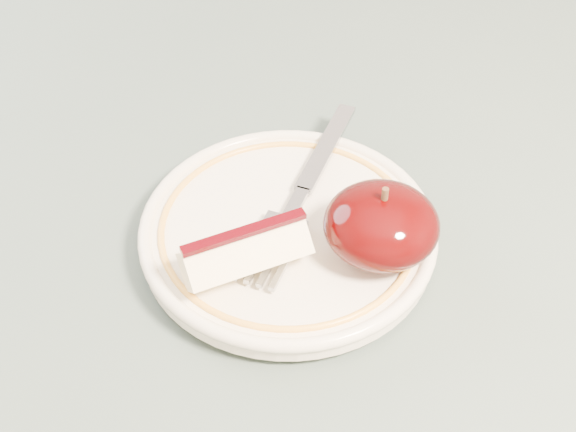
# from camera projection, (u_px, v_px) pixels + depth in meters

# --- Properties ---
(table) EXTENTS (0.90, 0.90, 0.75)m
(table) POSITION_uv_depth(u_px,v_px,m) (199.00, 301.00, 0.60)
(table) COLOR brown
(table) RESTS_ON ground
(plate) EXTENTS (0.19, 0.19, 0.02)m
(plate) POSITION_uv_depth(u_px,v_px,m) (288.00, 231.00, 0.51)
(plate) COLOR beige
(plate) RESTS_ON table
(apple_half) EXTENTS (0.07, 0.07, 0.05)m
(apple_half) POSITION_uv_depth(u_px,v_px,m) (381.00, 225.00, 0.47)
(apple_half) COLOR black
(apple_half) RESTS_ON plate
(apple_wedge) EXTENTS (0.08, 0.06, 0.04)m
(apple_wedge) POSITION_uv_depth(u_px,v_px,m) (245.00, 252.00, 0.47)
(apple_wedge) COLOR #FBECB9
(apple_wedge) RESTS_ON plate
(fork) EXTENTS (0.07, 0.18, 0.00)m
(fork) POSITION_uv_depth(u_px,v_px,m) (302.00, 192.00, 0.52)
(fork) COLOR #909398
(fork) RESTS_ON plate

